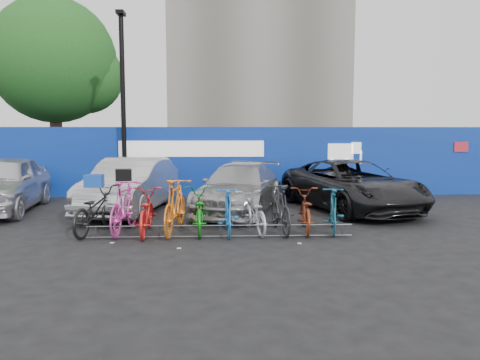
{
  "coord_description": "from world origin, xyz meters",
  "views": [
    {
      "loc": [
        0.03,
        -10.3,
        2.27
      ],
      "look_at": [
        0.52,
        2.0,
        0.97
      ],
      "focal_mm": 35.0,
      "sensor_mm": 36.0,
      "label": 1
    }
  ],
  "objects": [
    {
      "name": "bike_8",
      "position": [
        1.92,
        0.04,
        0.48
      ],
      "size": [
        0.81,
        1.87,
        0.95
      ],
      "primitive_type": "imported",
      "rotation": [
        0.0,
        0.0,
        3.04
      ],
      "color": "maroon",
      "rests_on": "ground"
    },
    {
      "name": "car_1",
      "position": [
        -2.49,
        2.73,
        0.76
      ],
      "size": [
        2.27,
        4.79,
        1.52
      ],
      "primitive_type": "imported",
      "rotation": [
        0.0,
        0.0,
        -0.15
      ],
      "color": "#B1B2B6",
      "rests_on": "ground"
    },
    {
      "name": "bike_4",
      "position": [
        -0.49,
        0.03,
        0.49
      ],
      "size": [
        0.76,
        1.91,
        0.98
      ],
      "primitive_type": "imported",
      "rotation": [
        0.0,
        0.0,
        3.2
      ],
      "color": "#127815",
      "rests_on": "ground"
    },
    {
      "name": "bike_7",
      "position": [
        1.34,
        -0.05,
        0.54
      ],
      "size": [
        0.69,
        1.85,
        1.09
      ],
      "primitive_type": "imported",
      "rotation": [
        0.0,
        0.0,
        3.24
      ],
      "color": "#262729",
      "rests_on": "ground"
    },
    {
      "name": "tree",
      "position": [
        -6.77,
        10.06,
        5.07
      ],
      "size": [
        5.4,
        5.2,
        7.8
      ],
      "color": "#382314",
      "rests_on": "ground"
    },
    {
      "name": "bike_5",
      "position": [
        0.16,
        -0.17,
        0.5
      ],
      "size": [
        0.53,
        1.69,
        1.0
      ],
      "primitive_type": "imported",
      "rotation": [
        0.0,
        0.0,
        3.18
      ],
      "color": "blue",
      "rests_on": "ground"
    },
    {
      "name": "bike_2",
      "position": [
        -1.64,
        -0.11,
        0.5
      ],
      "size": [
        0.74,
        1.91,
        0.99
      ],
      "primitive_type": "imported",
      "rotation": [
        0.0,
        0.0,
        3.18
      ],
      "color": "red",
      "rests_on": "ground"
    },
    {
      "name": "bike_9",
      "position": [
        2.52,
        -0.08,
        0.5
      ],
      "size": [
        0.78,
        1.73,
        1.0
      ],
      "primitive_type": "imported",
      "rotation": [
        0.0,
        0.0,
        2.95
      ],
      "color": "#17566D",
      "rests_on": "ground"
    },
    {
      "name": "cargo_topcase",
      "position": [
        -2.13,
        0.03,
        1.3
      ],
      "size": [
        0.4,
        0.38,
        0.25
      ],
      "primitive_type": "cube",
      "rotation": [
        0.0,
        0.0,
        0.22
      ],
      "color": "black",
      "rests_on": "bike_1"
    },
    {
      "name": "bike_0",
      "position": [
        -2.78,
        0.04,
        0.52
      ],
      "size": [
        1.06,
        2.07,
        1.04
      ],
      "primitive_type": "imported",
      "rotation": [
        0.0,
        0.0,
        2.94
      ],
      "color": "black",
      "rests_on": "ground"
    },
    {
      "name": "cargo_crate",
      "position": [
        -2.78,
        0.04,
        1.17
      ],
      "size": [
        0.4,
        0.31,
        0.28
      ],
      "primitive_type": "cube",
      "rotation": [
        0.0,
        0.0,
        0.03
      ],
      "color": "#1545B6",
      "rests_on": "bike_0"
    },
    {
      "name": "car_2",
      "position": [
        0.53,
        2.74,
        0.67
      ],
      "size": [
        3.07,
        4.94,
        1.33
      ],
      "primitive_type": "imported",
      "rotation": [
        0.0,
        0.0,
        -0.28
      ],
      "color": "#ADACB1",
      "rests_on": "ground"
    },
    {
      "name": "bike_6",
      "position": [
        0.74,
        -0.02,
        0.45
      ],
      "size": [
        0.94,
        1.79,
        0.89
      ],
      "primitive_type": "imported",
      "rotation": [
        0.0,
        0.0,
        3.36
      ],
      "color": "#B5B7BE",
      "rests_on": "ground"
    },
    {
      "name": "ground",
      "position": [
        0.0,
        0.0,
        0.0
      ],
      "size": [
        100.0,
        100.0,
        0.0
      ],
      "primitive_type": "plane",
      "color": "black",
      "rests_on": "ground"
    },
    {
      "name": "bike_rack",
      "position": [
        -0.0,
        -0.6,
        0.16
      ],
      "size": [
        5.6,
        0.03,
        0.3
      ],
      "color": "#595B60",
      "rests_on": "ground"
    },
    {
      "name": "car_0",
      "position": [
        -6.14,
        2.98,
        0.79
      ],
      "size": [
        2.42,
        4.85,
        1.59
      ],
      "primitive_type": "imported",
      "rotation": [
        0.0,
        0.0,
        0.12
      ],
      "color": "silver",
      "rests_on": "ground"
    },
    {
      "name": "bike_1",
      "position": [
        -2.13,
        0.03,
        0.59
      ],
      "size": [
        0.74,
        2.0,
        1.18
      ],
      "primitive_type": "imported",
      "rotation": [
        0.0,
        0.0,
        3.05
      ],
      "color": "#D23D9E",
      "rests_on": "ground"
    },
    {
      "name": "lamppost",
      "position": [
        -3.2,
        5.4,
        3.27
      ],
      "size": [
        0.25,
        0.5,
        6.11
      ],
      "color": "black",
      "rests_on": "ground"
    },
    {
      "name": "hoarding",
      "position": [
        0.01,
        6.0,
        1.2
      ],
      "size": [
        22.0,
        0.18,
        2.4
      ],
      "color": "#0B299B",
      "rests_on": "ground"
    },
    {
      "name": "bike_3",
      "position": [
        -1.0,
        -0.03,
        0.61
      ],
      "size": [
        0.81,
        2.07,
        1.21
      ],
      "primitive_type": "imported",
      "rotation": [
        0.0,
        0.0,
        3.02
      ],
      "color": "orange",
      "rests_on": "ground"
    },
    {
      "name": "car_3",
      "position": [
        3.74,
        2.85,
        0.71
      ],
      "size": [
        3.72,
        5.6,
        1.43
      ],
      "primitive_type": "imported",
      "rotation": [
        0.0,
        0.0,
        0.28
      ],
      "color": "black",
      "rests_on": "ground"
    }
  ]
}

